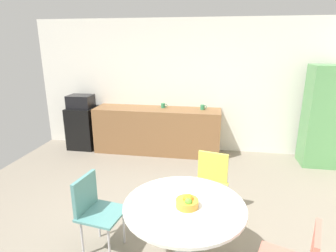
{
  "coord_description": "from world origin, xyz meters",
  "views": [
    {
      "loc": [
        0.65,
        -2.56,
        2.14
      ],
      "look_at": [
        -0.01,
        1.35,
        0.95
      ],
      "focal_mm": 29.75,
      "sensor_mm": 36.0,
      "label": 1
    }
  ],
  "objects": [
    {
      "name": "wall_back",
      "position": [
        0.0,
        3.0,
        1.3
      ],
      "size": [
        6.0,
        0.1,
        2.6
      ],
      "primitive_type": "cube",
      "color": "white",
      "rests_on": "ground_plane"
    },
    {
      "name": "fruit_bowl",
      "position": [
        0.46,
        -0.37,
        0.77
      ],
      "size": [
        0.21,
        0.21,
        0.11
      ],
      "color": "gold",
      "rests_on": "round_table"
    },
    {
      "name": "mini_fridge",
      "position": [
        -2.04,
        2.65,
        0.43
      ],
      "size": [
        0.54,
        0.54,
        0.86
      ],
      "primitive_type": "cube",
      "color": "black",
      "rests_on": "ground_plane"
    },
    {
      "name": "chair_teal",
      "position": [
        -0.54,
        -0.19,
        0.52
      ],
      "size": [
        0.48,
        0.48,
        0.83
      ],
      "color": "silver",
      "rests_on": "ground_plane"
    },
    {
      "name": "chair_yellow",
      "position": [
        0.65,
        0.61,
        0.52
      ],
      "size": [
        0.51,
        0.51,
        0.83
      ],
      "color": "silver",
      "rests_on": "ground_plane"
    },
    {
      "name": "counter_block",
      "position": [
        -0.45,
        2.65,
        0.45
      ],
      "size": [
        2.49,
        0.6,
        0.9
      ],
      "primitive_type": "cube",
      "color": "brown",
      "rests_on": "ground_plane"
    },
    {
      "name": "locker_cabinet",
      "position": [
        2.55,
        2.55,
        0.9
      ],
      "size": [
        0.6,
        0.5,
        1.79
      ],
      "primitive_type": "cube",
      "color": "#599959",
      "rests_on": "ground_plane"
    },
    {
      "name": "microwave",
      "position": [
        -2.04,
        2.65,
        0.99
      ],
      "size": [
        0.48,
        0.38,
        0.26
      ],
      "primitive_type": "cube",
      "color": "black",
      "rests_on": "mini_fridge"
    },
    {
      "name": "ground_plane",
      "position": [
        0.0,
        0.0,
        0.0
      ],
      "size": [
        6.0,
        6.0,
        0.0
      ],
      "primitive_type": "plane",
      "color": "gray"
    },
    {
      "name": "round_table",
      "position": [
        0.43,
        -0.34,
        0.59
      ],
      "size": [
        1.12,
        1.12,
        0.72
      ],
      "color": "silver",
      "rests_on": "ground_plane"
    },
    {
      "name": "mug_green",
      "position": [
        -0.34,
        2.74,
        0.95
      ],
      "size": [
        0.13,
        0.08,
        0.09
      ],
      "color": "#338C59",
      "rests_on": "counter_block"
    },
    {
      "name": "mug_white",
      "position": [
        0.43,
        2.73,
        0.95
      ],
      "size": [
        0.13,
        0.08,
        0.09
      ],
      "color": "#338C59",
      "rests_on": "counter_block"
    }
  ]
}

